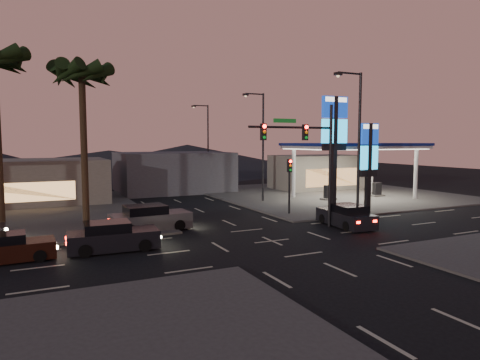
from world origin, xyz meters
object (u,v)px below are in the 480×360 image
car_lane_b_front (150,219)px  car_lane_a_mid (7,249)px  pylon_sign_tall (334,131)px  suv_station (346,216)px  gas_station (355,147)px  pylon_sign_short (369,154)px  traffic_signal_mast (308,148)px  car_lane_a_front (112,237)px

car_lane_b_front → car_lane_a_mid: bearing=-152.0°
pylon_sign_tall → suv_station: size_ratio=1.95×
gas_station → car_lane_a_mid: size_ratio=2.90×
pylon_sign_tall → car_lane_b_front: size_ratio=1.75×
pylon_sign_short → traffic_signal_mast: bearing=-160.9°
car_lane_a_front → suv_station: bearing=-0.8°
car_lane_a_front → car_lane_a_mid: size_ratio=1.13×
gas_station → pylon_sign_tall: pylon_sign_tall is taller
traffic_signal_mast → pylon_sign_tall: bearing=36.5°
car_lane_a_mid → pylon_sign_tall: bearing=9.9°
car_lane_b_front → pylon_sign_short: bearing=-4.5°
gas_station → pylon_sign_short: bearing=-123.7°
pylon_sign_short → traffic_signal_mast: (-7.24, -2.51, 0.57)m
car_lane_a_mid → car_lane_b_front: car_lane_b_front is taller
car_lane_b_front → suv_station: bearing=-19.6°
gas_station → car_lane_b_front: gas_station is taller
gas_station → car_lane_a_front: size_ratio=2.58×
pylon_sign_tall → suv_station: bearing=-116.6°
pylon_sign_short → car_lane_b_front: bearing=175.5°
traffic_signal_mast → suv_station: 5.32m
gas_station → pylon_sign_tall: bearing=-139.1°
gas_station → car_lane_a_front: gas_station is taller
pylon_sign_tall → pylon_sign_short: (2.50, -1.00, -1.74)m
traffic_signal_mast → car_lane_a_mid: traffic_signal_mast is taller
gas_station → pylon_sign_tall: (-7.50, -6.50, 1.31)m
suv_station → car_lane_a_front: bearing=179.2°
gas_station → car_lane_a_mid: gas_station is taller
traffic_signal_mast → car_lane_b_front: traffic_signal_mast is taller
pylon_sign_short → car_lane_a_mid: pylon_sign_short is taller
car_lane_a_mid → pylon_sign_short: bearing=6.6°
traffic_signal_mast → car_lane_b_front: bearing=157.8°
gas_station → suv_station: bearing=-132.1°
suv_station → pylon_sign_short: bearing=33.8°
gas_station → traffic_signal_mast: traffic_signal_mast is taller
gas_station → traffic_signal_mast: size_ratio=1.53×
pylon_sign_short → car_lane_a_front: (-19.51, -2.80, -3.95)m
suv_station → car_lane_b_front: bearing=160.4°
pylon_sign_short → traffic_signal_mast: 7.69m
gas_station → car_lane_b_front: size_ratio=2.38×
gas_station → pylon_sign_tall: 10.01m
gas_station → pylon_sign_short: size_ratio=1.74×
pylon_sign_tall → car_lane_a_front: (-17.01, -3.80, -5.69)m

